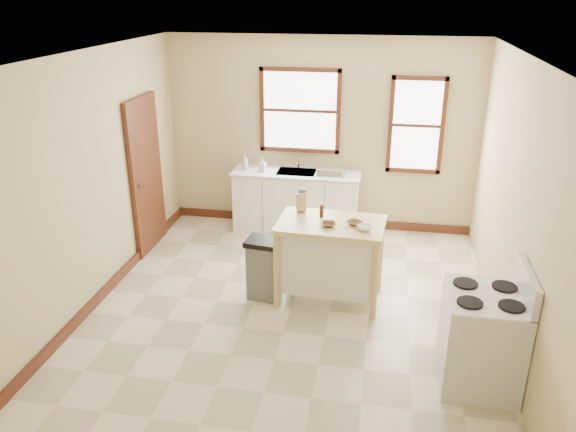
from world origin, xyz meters
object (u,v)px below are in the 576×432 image
object	(u,v)px
bowl_a	(328,224)
bowl_b	(355,223)
kitchen_island	(330,261)
gas_stove	(483,327)
knife_block	(301,203)
pepper_grinder	(322,211)
dish_rack	(331,172)
soap_bottle_b	(262,165)
trash_bin	(264,269)
bowl_c	(364,228)
soap_bottle_a	(245,162)

from	to	relation	value
bowl_a	bowl_b	distance (m)	0.29
kitchen_island	gas_stove	size ratio (longest dim) A/B	1.00
knife_block	bowl_b	world-z (taller)	knife_block
knife_block	pepper_grinder	size ratio (longest dim) A/B	1.33
dish_rack	soap_bottle_b	bearing A→B (deg)	-166.01
bowl_b	gas_stove	distance (m)	1.79
knife_block	gas_stove	bearing A→B (deg)	-60.38
kitchen_island	bowl_a	size ratio (longest dim) A/B	7.26
trash_bin	knife_block	bearing A→B (deg)	51.64
knife_block	bowl_b	distance (m)	0.71
bowl_c	trash_bin	xyz separation A→B (m)	(-1.13, 0.05, -0.63)
soap_bottle_a	knife_block	size ratio (longest dim) A/B	1.10
knife_block	bowl_a	size ratio (longest dim) A/B	1.22
knife_block	pepper_grinder	bearing A→B (deg)	-49.20
knife_block	trash_bin	distance (m)	0.88
pepper_grinder	kitchen_island	bearing A→B (deg)	-48.68
soap_bottle_a	pepper_grinder	bearing A→B (deg)	-64.36
dish_rack	gas_stove	size ratio (longest dim) A/B	0.33
bowl_a	trash_bin	bearing A→B (deg)	178.91
kitchen_island	soap_bottle_b	bearing A→B (deg)	126.19
trash_bin	gas_stove	size ratio (longest dim) A/B	0.63
soap_bottle_a	gas_stove	bearing A→B (deg)	-58.40
bowl_a	bowl_c	size ratio (longest dim) A/B	1.00
soap_bottle_b	dish_rack	distance (m)	1.00
kitchen_island	bowl_a	distance (m)	0.52
pepper_grinder	soap_bottle_a	bearing A→B (deg)	127.30
soap_bottle_a	knife_block	xyz separation A→B (m)	(1.08, -1.62, 0.04)
dish_rack	soap_bottle_a	bearing A→B (deg)	-167.80
kitchen_island	bowl_b	xyz separation A→B (m)	(0.26, -0.02, 0.50)
dish_rack	trash_bin	bearing A→B (deg)	-91.72
pepper_grinder	bowl_a	world-z (taller)	pepper_grinder
bowl_c	knife_block	bearing A→B (deg)	150.76
soap_bottle_b	kitchen_island	xyz separation A→B (m)	(1.19, -1.85, -0.53)
bowl_c	gas_stove	size ratio (longest dim) A/B	0.14
knife_block	gas_stove	distance (m)	2.47
kitchen_island	bowl_c	xyz separation A→B (m)	(0.38, -0.15, 0.51)
dish_rack	bowl_c	world-z (taller)	bowl_c
soap_bottle_b	gas_stove	xyz separation A→B (m)	(2.69, -3.11, -0.43)
pepper_grinder	gas_stove	world-z (taller)	gas_stove
soap_bottle_a	gas_stove	world-z (taller)	gas_stove
bowl_b	bowl_c	world-z (taller)	bowl_c
pepper_grinder	bowl_c	world-z (taller)	pepper_grinder
dish_rack	bowl_b	world-z (taller)	dish_rack
soap_bottle_a	trash_bin	xyz separation A→B (m)	(0.70, -1.99, -0.66)
bowl_a	bowl_c	distance (m)	0.40
knife_block	pepper_grinder	distance (m)	0.29
soap_bottle_a	bowl_a	xyz separation A→B (m)	(1.44, -2.00, -0.04)
kitchen_island	pepper_grinder	xyz separation A→B (m)	(-0.12, 0.14, 0.56)
kitchen_island	knife_block	xyz separation A→B (m)	(-0.38, 0.28, 0.59)
pepper_grinder	bowl_b	size ratio (longest dim) A/B	0.93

